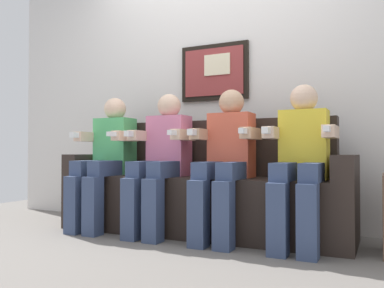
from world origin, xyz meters
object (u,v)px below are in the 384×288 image
object	(u,v)px
person_right_center	(226,157)
person_rightmost	(301,157)
person_leftmost	(106,156)
couch	(202,193)
person_left_center	(162,156)

from	to	relation	value
person_right_center	person_rightmost	xyz separation A→B (m)	(0.54, 0.00, 0.00)
person_leftmost	person_rightmost	distance (m)	1.61
couch	person_right_center	world-z (taller)	person_right_center
person_left_center	person_rightmost	world-z (taller)	same
person_left_center	couch	bearing A→B (deg)	32.18
person_left_center	person_rightmost	size ratio (longest dim) A/B	1.00
person_leftmost	person_right_center	distance (m)	1.07
person_leftmost	person_left_center	size ratio (longest dim) A/B	1.00
person_rightmost	person_leftmost	bearing A→B (deg)	180.00
couch	person_right_center	bearing A→B (deg)	-32.19
person_leftmost	person_rightmost	bearing A→B (deg)	0.00
couch	person_rightmost	xyz separation A→B (m)	(0.80, -0.17, 0.29)
person_right_center	person_rightmost	bearing A→B (deg)	0.00
couch	person_left_center	size ratio (longest dim) A/B	2.06
couch	person_right_center	xyz separation A→B (m)	(0.27, -0.17, 0.29)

